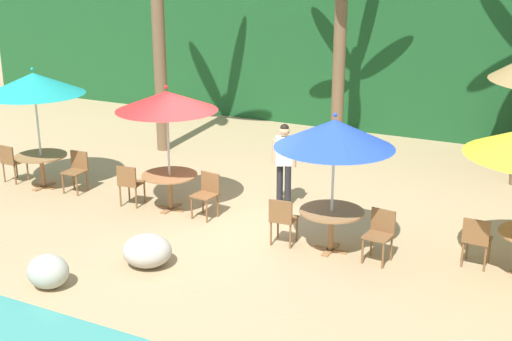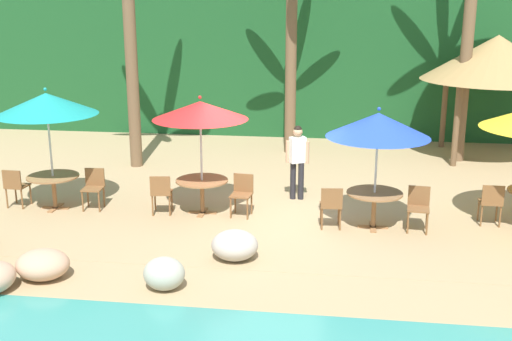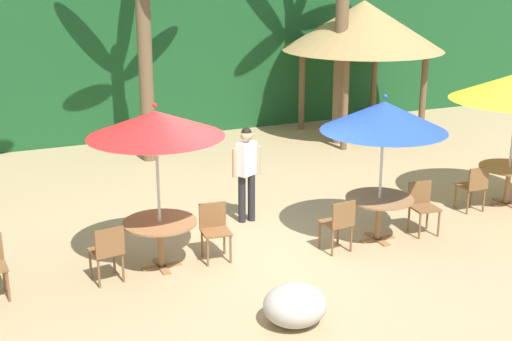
# 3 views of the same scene
# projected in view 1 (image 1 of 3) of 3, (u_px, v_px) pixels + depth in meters

# --- Properties ---
(ground_plane) EXTENTS (120.00, 120.00, 0.00)m
(ground_plane) POSITION_uv_depth(u_px,v_px,m) (227.00, 224.00, 12.81)
(ground_plane) COLOR tan
(terrace_deck) EXTENTS (18.00, 5.20, 0.01)m
(terrace_deck) POSITION_uv_depth(u_px,v_px,m) (227.00, 224.00, 12.81)
(terrace_deck) COLOR tan
(terrace_deck) RESTS_ON ground
(foliage_backdrop) EXTENTS (28.00, 2.40, 6.00)m
(foliage_backdrop) POSITION_uv_depth(u_px,v_px,m) (378.00, 22.00, 19.53)
(foliage_backdrop) COLOR #194C23
(foliage_backdrop) RESTS_ON ground
(rock_seawall) EXTENTS (15.18, 3.08, 0.96)m
(rock_seawall) POSITION_uv_depth(u_px,v_px,m) (158.00, 267.00, 10.18)
(rock_seawall) COLOR #BEB78C
(rock_seawall) RESTS_ON ground
(umbrella_teal) EXTENTS (2.11, 2.11, 2.64)m
(umbrella_teal) POSITION_uv_depth(u_px,v_px,m) (34.00, 84.00, 14.10)
(umbrella_teal) COLOR silver
(umbrella_teal) RESTS_ON ground
(dining_table_teal) EXTENTS (1.10, 1.10, 0.74)m
(dining_table_teal) POSITION_uv_depth(u_px,v_px,m) (41.00, 161.00, 14.61)
(dining_table_teal) COLOR olive
(dining_table_teal) RESTS_ON ground
(chair_teal_seaward) EXTENTS (0.45, 0.46, 0.87)m
(chair_teal_seaward) POSITION_uv_depth(u_px,v_px,m) (77.00, 168.00, 14.41)
(chair_teal_seaward) COLOR brown
(chair_teal_seaward) RESTS_ON ground
(chair_teal_inland) EXTENTS (0.44, 0.45, 0.87)m
(chair_teal_inland) POSITION_uv_depth(u_px,v_px,m) (11.00, 160.00, 14.97)
(chair_teal_inland) COLOR brown
(chair_teal_inland) RESTS_ON ground
(umbrella_red) EXTENTS (1.97, 1.97, 2.52)m
(umbrella_red) POSITION_uv_depth(u_px,v_px,m) (166.00, 101.00, 12.85)
(umbrella_red) COLOR silver
(umbrella_red) RESTS_ON ground
(dining_table_red) EXTENTS (1.10, 1.10, 0.74)m
(dining_table_red) POSITION_uv_depth(u_px,v_px,m) (170.00, 180.00, 13.33)
(dining_table_red) COLOR olive
(dining_table_red) RESTS_ON ground
(chair_red_seaward) EXTENTS (0.46, 0.47, 0.87)m
(chair_red_seaward) POSITION_uv_depth(u_px,v_px,m) (207.00, 192.00, 13.00)
(chair_red_seaward) COLOR brown
(chair_red_seaward) RESTS_ON ground
(chair_red_inland) EXTENTS (0.48, 0.48, 0.87)m
(chair_red_inland) POSITION_uv_depth(u_px,v_px,m) (130.00, 182.00, 13.54)
(chair_red_inland) COLOR brown
(chair_red_inland) RESTS_ON ground
(umbrella_blue) EXTENTS (2.00, 2.00, 2.43)m
(umbrella_blue) POSITION_uv_depth(u_px,v_px,m) (335.00, 134.00, 11.01)
(umbrella_blue) COLOR silver
(umbrella_blue) RESTS_ON ground
(dining_table_blue) EXTENTS (1.10, 1.10, 0.74)m
(dining_table_blue) POSITION_uv_depth(u_px,v_px,m) (331.00, 217.00, 11.46)
(dining_table_blue) COLOR olive
(dining_table_blue) RESTS_ON ground
(chair_blue_seaward) EXTENTS (0.46, 0.47, 0.87)m
(chair_blue_seaward) POSITION_uv_depth(u_px,v_px,m) (380.00, 232.00, 11.13)
(chair_blue_seaward) COLOR brown
(chair_blue_seaward) RESTS_ON ground
(chair_blue_inland) EXTENTS (0.46, 0.46, 0.87)m
(chair_blue_inland) POSITION_uv_depth(u_px,v_px,m) (282.00, 218.00, 11.71)
(chair_blue_inland) COLOR brown
(chair_blue_inland) RESTS_ON ground
(chair_yellow_inland) EXTENTS (0.43, 0.44, 0.87)m
(chair_yellow_inland) POSITION_uv_depth(u_px,v_px,m) (476.00, 238.00, 10.87)
(chair_yellow_inland) COLOR brown
(chair_yellow_inland) RESTS_ON ground
(palm_tree_second) EXTENTS (3.17, 3.20, 5.42)m
(palm_tree_second) POSITION_uv_depth(u_px,v_px,m) (340.00, 10.00, 16.70)
(palm_tree_second) COLOR brown
(palm_tree_second) RESTS_ON ground
(waiter_in_white) EXTENTS (0.52, 0.34, 1.70)m
(waiter_in_white) POSITION_uv_depth(u_px,v_px,m) (284.00, 159.00, 13.45)
(waiter_in_white) COLOR #232328
(waiter_in_white) RESTS_ON ground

